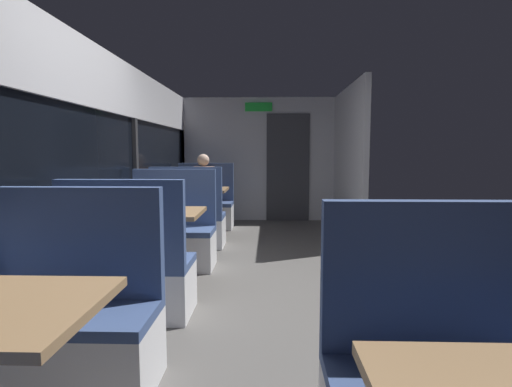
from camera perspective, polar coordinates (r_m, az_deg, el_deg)
ground_plane at (r=3.76m, az=-1.31°, el=-14.56°), size 3.30×9.20×0.02m
carriage_window_panel_left at (r=3.88m, az=-23.28°, el=2.55°), size 0.09×8.48×2.30m
carriage_end_bulkhead at (r=7.71m, az=0.81°, el=4.68°), size 2.90×0.11×2.30m
carriage_aisle_panel_right at (r=6.63m, az=12.76°, el=4.44°), size 0.08×2.40×2.30m
bench_near_window_facing_entry at (r=2.58m, az=-24.48°, el=-16.86°), size 0.95×0.50×1.10m
dining_table_mid_window at (r=4.00m, az=-14.05°, el=-3.81°), size 0.90×0.70×0.74m
bench_mid_window_facing_end at (r=3.42m, az=-17.17°, el=-10.92°), size 0.95×0.50×1.10m
bench_mid_window_facing_entry at (r=4.72m, az=-11.63°, el=-6.12°), size 0.95×0.50×1.10m
dining_table_far_window at (r=6.29m, az=-8.17°, el=-0.20°), size 0.90×0.70×0.74m
bench_far_window_facing_end at (r=5.65m, az=-9.35°, el=-4.10°), size 0.95×0.50×1.10m
bench_far_window_facing_entry at (r=7.01m, az=-7.15°, el=-2.13°), size 0.95×0.50×1.10m
seated_passenger at (r=6.92m, az=-7.26°, el=-0.50°), size 0.47×0.55×1.26m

